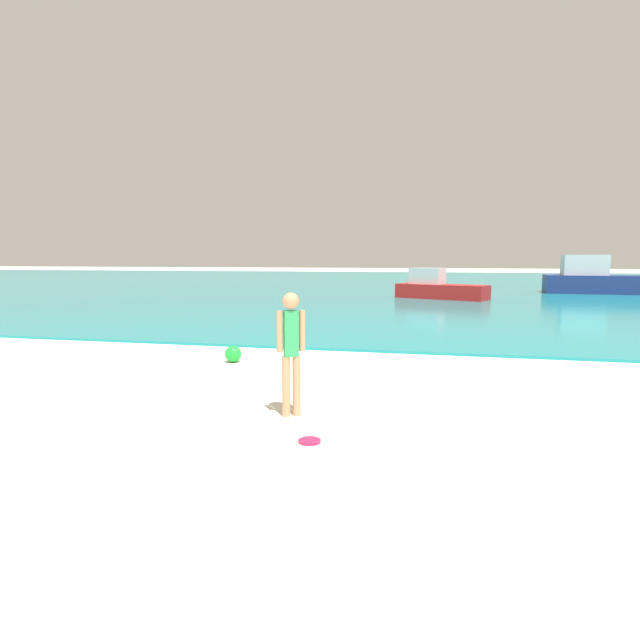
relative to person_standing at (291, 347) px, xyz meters
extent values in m
cube|color=teal|center=(-0.44, 34.42, -0.85)|extent=(160.00, 60.00, 0.06)
cylinder|color=tan|center=(0.06, 0.03, -0.50)|extent=(0.10, 0.10, 0.76)
cylinder|color=tan|center=(-0.06, -0.03, -0.50)|extent=(0.10, 0.10, 0.76)
cube|color=#2DA35B|center=(0.00, 0.00, 0.16)|extent=(0.20, 0.17, 0.57)
sphere|color=tan|center=(0.00, 0.00, 0.56)|extent=(0.20, 0.20, 0.20)
cylinder|color=tan|center=(0.12, 0.06, 0.19)|extent=(0.08, 0.08, 0.50)
cylinder|color=tan|center=(-0.12, -0.06, 0.19)|extent=(0.08, 0.08, 0.50)
cylinder|color=#E51E4C|center=(0.43, -0.84, -0.86)|extent=(0.24, 0.24, 0.03)
cube|color=red|center=(2.17, 18.40, -0.48)|extent=(4.39, 2.92, 0.67)
cube|color=silver|center=(1.48, 18.70, 0.23)|extent=(1.76, 1.47, 0.76)
cube|color=navy|center=(10.86, 23.84, -0.33)|extent=(6.21, 2.37, 0.97)
cube|color=silver|center=(9.76, 23.92, 0.71)|extent=(2.28, 1.51, 1.10)
sphere|color=green|center=(-1.95, 2.90, -0.72)|extent=(0.31, 0.31, 0.31)
camera|label=1|loc=(1.65, -5.86, 1.08)|focal=28.24mm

